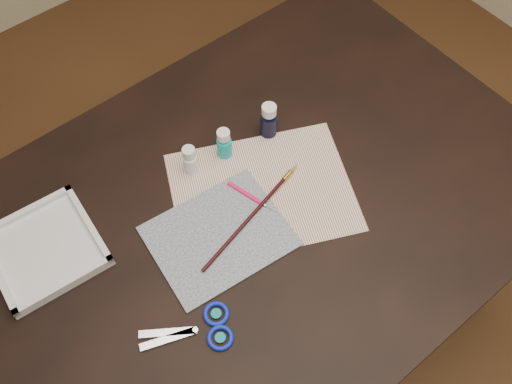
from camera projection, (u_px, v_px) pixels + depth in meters
ground at (256, 321)px, 1.86m from camera, size 3.50×3.50×0.02m
table at (256, 274)px, 1.54m from camera, size 1.30×0.90×0.75m
paper at (262, 192)px, 1.23m from camera, size 0.47×0.43×0.00m
canvas at (219, 236)px, 1.17m from camera, size 0.29×0.25×0.00m
paint_bottle_white at (190, 160)px, 1.23m from camera, size 0.03×0.03×0.08m
paint_bottle_cyan at (224, 143)px, 1.25m from camera, size 0.04×0.04×0.08m
paint_bottle_navy at (269, 120)px, 1.28m from camera, size 0.04×0.04×0.09m
paintbrush at (253, 214)px, 1.19m from camera, size 0.32×0.09×0.01m
craft_knife at (253, 198)px, 1.22m from camera, size 0.05×0.13×0.01m
scissors at (187, 336)px, 1.06m from camera, size 0.22×0.16×0.01m
palette_tray at (45, 248)px, 1.15m from camera, size 0.22×0.22×0.03m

